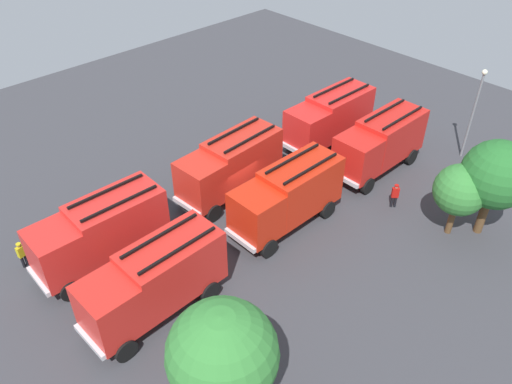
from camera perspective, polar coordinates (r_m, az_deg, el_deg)
name	(u,v)px	position (r m, az deg, el deg)	size (l,w,h in m)	color
ground_plane	(256,210)	(31.33, 0.00, -2.04)	(55.07, 55.07, 0.00)	#38383D
fire_truck_0	(330,117)	(37.06, 8.23, 8.32)	(7.21, 2.78, 3.88)	red
fire_truck_1	(230,164)	(31.54, -2.87, 3.09)	(7.33, 3.09, 3.88)	red
fire_truck_2	(100,230)	(27.85, -16.96, -4.12)	(7.24, 2.86, 3.88)	red
fire_truck_3	(380,142)	(34.71, 13.69, 5.46)	(7.21, 2.78, 3.88)	red
fire_truck_4	(288,195)	(29.06, 3.54, -0.31)	(7.21, 2.76, 3.88)	red
fire_truck_5	(154,280)	(24.62, -11.26, -9.56)	(7.26, 2.89, 3.88)	red
firefighter_0	(124,272)	(26.95, -14.45, -8.64)	(0.40, 0.48, 1.75)	black
firefighter_1	(340,147)	(35.90, 9.37, 4.99)	(0.42, 0.48, 1.74)	black
firefighter_2	(22,254)	(29.88, -24.64, -6.27)	(0.46, 0.33, 1.61)	black
firefighter_3	(395,195)	(32.18, 15.23, -0.30)	(0.46, 0.47, 1.64)	black
tree_0	(496,175)	(30.28, 25.23, 1.72)	(3.82, 3.82, 5.92)	brown
tree_1	(460,190)	(30.04, 21.78, 0.19)	(2.90, 2.90, 4.50)	brown
tree_2	(222,355)	(19.02, -3.76, -17.63)	(4.10, 4.10, 6.36)	brown
traffic_cone_0	(325,122)	(40.20, 7.74, 7.77)	(0.41, 0.41, 0.59)	#F2600C
lamppost	(475,107)	(37.31, 23.19, 8.66)	(0.36, 0.36, 6.47)	slate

